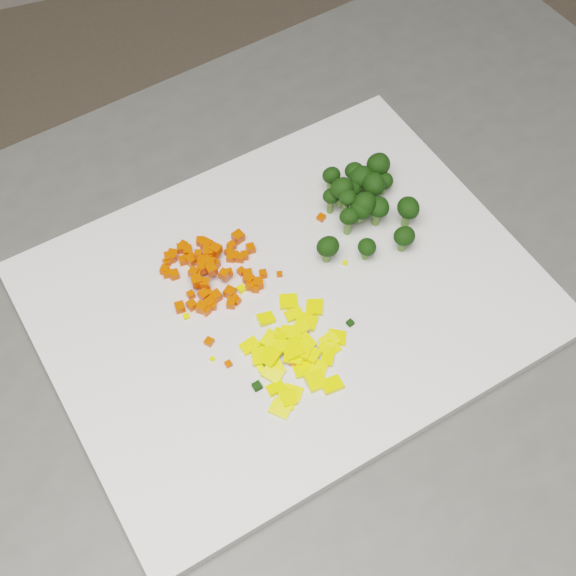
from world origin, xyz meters
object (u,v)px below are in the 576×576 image
object	(u,v)px
pepper_pile	(283,346)
counter_block	(307,466)
broccoli_pile	(362,205)
cutting_board	(288,297)
carrot_pile	(212,267)

from	to	relation	value
pepper_pile	counter_block	bearing A→B (deg)	46.63
broccoli_pile	cutting_board	bearing A→B (deg)	-149.76
counter_block	pepper_pile	xyz separation A→B (m)	(-0.05, -0.05, 0.47)
counter_block	carrot_pile	world-z (taller)	carrot_pile
counter_block	carrot_pile	distance (m)	0.49
carrot_pile	pepper_pile	bearing A→B (deg)	-70.07
counter_block	carrot_pile	xyz separation A→B (m)	(-0.09, 0.04, 0.48)
pepper_pile	broccoli_pile	bearing A→B (deg)	43.06
carrot_pile	pepper_pile	size ratio (longest dim) A/B	0.86
carrot_pile	pepper_pile	world-z (taller)	carrot_pile
counter_block	pepper_pile	distance (m)	0.48
counter_block	pepper_pile	world-z (taller)	pepper_pile
pepper_pile	cutting_board	bearing A→B (deg)	66.81
counter_block	cutting_board	size ratio (longest dim) A/B	2.16
carrot_pile	counter_block	bearing A→B (deg)	-26.59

